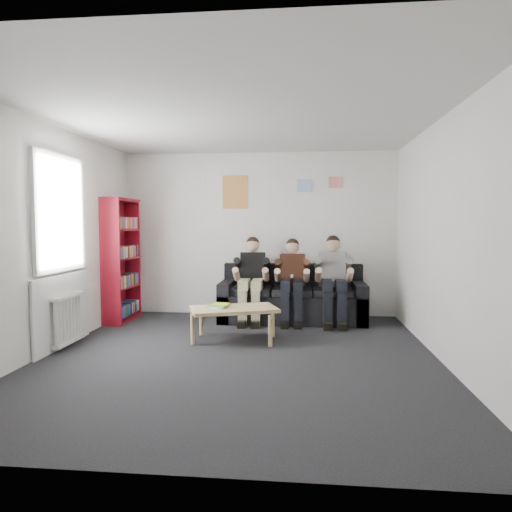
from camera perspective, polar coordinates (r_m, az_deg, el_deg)
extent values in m
plane|color=black|center=(5.36, -2.15, -12.45)|extent=(5.00, 5.00, 0.00)
plane|color=silver|center=(5.27, -2.23, 16.97)|extent=(5.00, 5.00, 0.00)
plane|color=white|center=(7.62, 0.39, 2.75)|extent=(4.50, 0.00, 4.50)
plane|color=white|center=(2.69, -9.52, 0.40)|extent=(4.50, 0.00, 4.50)
plane|color=white|center=(5.89, -24.45, 2.02)|extent=(0.00, 5.00, 5.00)
plane|color=white|center=(5.32, 22.59, 1.90)|extent=(0.00, 5.00, 5.00)
cube|color=black|center=(7.24, 4.54, -6.37)|extent=(2.25, 0.92, 0.43)
cube|color=black|center=(7.53, 4.62, -2.63)|extent=(2.25, 0.20, 0.44)
cube|color=black|center=(7.32, -3.60, -5.53)|extent=(0.18, 0.92, 0.61)
cube|color=black|center=(7.28, 12.74, -5.67)|extent=(0.18, 0.92, 0.61)
cube|color=black|center=(7.11, 4.54, -4.39)|extent=(1.88, 0.63, 0.10)
cube|color=maroon|center=(7.42, -16.42, -0.48)|extent=(0.29, 0.86, 1.91)
cube|color=#D3B47A|center=(5.96, -2.77, -6.66)|extent=(1.09, 0.60, 0.04)
cylinder|color=#D3B47A|center=(5.87, -7.92, -9.05)|extent=(0.05, 0.05, 0.39)
cylinder|color=#D3B47A|center=(5.72, 1.80, -9.35)|extent=(0.05, 0.05, 0.39)
cylinder|color=#D3B47A|center=(6.33, -6.87, -8.06)|extent=(0.05, 0.05, 0.39)
cylinder|color=#D3B47A|center=(6.20, 2.11, -8.31)|extent=(0.05, 0.05, 0.39)
cube|color=silver|center=(5.94, -4.94, -6.41)|extent=(0.21, 0.15, 0.02)
cube|color=green|center=(5.97, -4.68, -6.21)|extent=(0.21, 0.15, 0.02)
cube|color=yellow|center=(5.99, -4.41, -6.00)|extent=(0.21, 0.15, 0.02)
cube|color=black|center=(7.24, -0.39, -1.69)|extent=(0.39, 0.29, 0.56)
sphere|color=tan|center=(7.18, -0.42, 1.33)|extent=(0.22, 0.22, 0.22)
sphere|color=black|center=(7.19, -0.41, 1.61)|extent=(0.21, 0.21, 0.21)
cube|color=tan|center=(6.97, -0.65, -3.55)|extent=(0.36, 0.45, 0.15)
cube|color=tan|center=(6.81, -0.85, -6.58)|extent=(0.34, 0.14, 0.53)
cube|color=black|center=(6.80, -0.90, -8.46)|extent=(0.34, 0.26, 0.10)
cube|color=#4E2B1A|center=(7.20, 4.57, -1.81)|extent=(0.38, 0.28, 0.54)
sphere|color=tan|center=(7.14, 4.58, 1.13)|extent=(0.21, 0.21, 0.21)
sphere|color=black|center=(7.15, 4.59, 1.41)|extent=(0.20, 0.20, 0.20)
cube|color=black|center=(6.94, 4.52, -3.62)|extent=(0.34, 0.44, 0.14)
cube|color=black|center=(6.79, 4.47, -6.63)|extent=(0.32, 0.13, 0.53)
cube|color=black|center=(6.77, 4.44, -8.53)|extent=(0.32, 0.25, 0.10)
cube|color=silver|center=(6.83, 4.51, -2.53)|extent=(0.04, 0.13, 0.04)
cube|color=silver|center=(7.22, 9.55, -1.70)|extent=(0.41, 0.30, 0.57)
sphere|color=tan|center=(7.15, 9.61, 1.42)|extent=(0.22, 0.22, 0.22)
sphere|color=black|center=(7.17, 9.61, 1.71)|extent=(0.21, 0.21, 0.21)
cube|color=black|center=(6.94, 9.70, -3.62)|extent=(0.37, 0.47, 0.15)
cube|color=black|center=(6.78, 9.80, -6.69)|extent=(0.35, 0.14, 0.53)
cube|color=black|center=(6.76, 9.82, -8.58)|extent=(0.35, 0.26, 0.10)
cylinder|color=white|center=(5.88, -23.71, -7.78)|extent=(0.06, 0.06, 0.60)
cylinder|color=white|center=(5.95, -23.33, -7.63)|extent=(0.06, 0.06, 0.60)
cylinder|color=white|center=(6.02, -22.96, -7.49)|extent=(0.06, 0.06, 0.60)
cylinder|color=white|center=(6.09, -22.59, -7.36)|extent=(0.06, 0.06, 0.60)
cylinder|color=white|center=(6.16, -22.24, -7.22)|extent=(0.06, 0.06, 0.60)
cylinder|color=white|center=(6.23, -21.89, -7.09)|extent=(0.06, 0.06, 0.60)
cylinder|color=white|center=(6.30, -21.55, -6.96)|extent=(0.06, 0.06, 0.60)
cylinder|color=white|center=(6.37, -21.22, -6.83)|extent=(0.06, 0.06, 0.60)
cube|color=white|center=(6.18, -22.34, -9.84)|extent=(0.10, 0.64, 0.04)
cube|color=white|center=(6.08, -22.49, -4.70)|extent=(0.10, 0.64, 0.04)
cube|color=white|center=(6.05, -23.41, 4.94)|extent=(0.02, 1.00, 1.30)
cube|color=white|center=(6.10, -23.51, 11.34)|extent=(0.05, 1.12, 0.06)
cube|color=white|center=(6.07, -23.15, -1.49)|extent=(0.05, 1.12, 0.06)
cube|color=white|center=(6.14, -23.02, -6.33)|extent=(0.03, 1.30, 0.90)
cube|color=gold|center=(7.68, -2.62, 7.98)|extent=(0.42, 0.01, 0.55)
cube|color=#448FE8|center=(7.60, 6.09, 8.76)|extent=(0.25, 0.01, 0.20)
cube|color=#E146B6|center=(7.63, 9.90, 9.08)|extent=(0.22, 0.01, 0.18)
cube|color=white|center=(7.80, -7.05, 9.37)|extent=(0.20, 0.01, 0.14)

